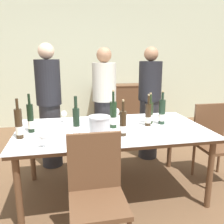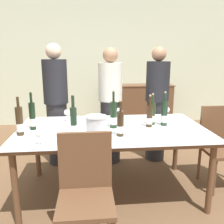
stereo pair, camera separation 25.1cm
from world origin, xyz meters
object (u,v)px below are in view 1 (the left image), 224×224
Objects in this scene: dining_table at (112,134)px; wine_bottle_0 at (150,113)px; wine_glass_1 at (64,114)px; person_guest_right at (149,104)px; wine_bottle_2 at (148,115)px; chair_near_front at (96,188)px; ice_bucket at (99,127)px; person_guest_left at (104,107)px; wine_bottle_5 at (162,112)px; wine_glass_2 at (162,109)px; wine_glass_0 at (43,137)px; wine_bottle_1 at (19,125)px; wine_glass_3 at (116,112)px; person_host at (49,107)px; wine_bottle_4 at (123,124)px; sideboard_cabinet at (126,104)px; chair_right_end at (213,138)px; wine_bottle_6 at (31,119)px; wine_bottle_3 at (76,124)px; wine_bottle_7 at (113,115)px.

wine_bottle_0 is at bearing 11.84° from dining_table.
person_guest_right is (1.24, 0.54, -0.04)m from wine_glass_1.
wine_bottle_2 is 1.11m from chair_near_front.
person_guest_left is (0.23, 1.11, -0.06)m from ice_bucket.
wine_glass_2 is (0.14, 0.32, -0.04)m from wine_bottle_5.
wine_bottle_5 reaches higher than wine_glass_0.
wine_glass_1 is at bearing 167.31° from wine_bottle_0.
wine_bottle_1 is at bearing 129.01° from wine_glass_0.
wine_glass_2 is 0.95× the size of wine_glass_3.
wine_bottle_0 is 0.22× the size of person_guest_right.
person_host is at bearing 146.89° from wine_glass_3.
person_host is (-0.75, 1.11, -0.03)m from wine_bottle_4.
person_guest_left is (-0.06, 0.51, -0.04)m from wine_glass_3.
wine_glass_0 is (-1.55, -3.10, 0.41)m from sideboard_cabinet.
chair_right_end reaches higher than dining_table.
wine_bottle_4 is at bearing -95.60° from wine_glass_3.
wine_bottle_6 is 0.43m from wine_glass_1.
ice_bucket reaches higher than wine_glass_3.
person_host is (0.22, 0.99, -0.05)m from wine_bottle_1.
wine_bottle_1 is at bearing -148.95° from person_guest_right.
wine_bottle_1 reaches higher than dining_table.
ice_bucket is at bearing -153.09° from wine_bottle_2.
wine_bottle_3 reaches higher than ice_bucket.
wine_glass_1 reaches higher than dining_table.
ice_bucket is at bearing -115.59° from wine_glass_3.
wine_bottle_4 is at bearing -149.83° from wine_bottle_5.
person_guest_left is (-0.81, -1.84, 0.37)m from sideboard_cabinet.
ice_bucket reaches higher than chair_near_front.
wine_bottle_7 is at bearing -49.33° from person_host.
person_host reaches higher than wine_bottle_5.
wine_bottle_0 is 0.92m from wine_bottle_3.
person_guest_right is at bearing 44.47° from wine_bottle_3.
sideboard_cabinet is 3.53× the size of wine_bottle_7.
person_guest_left reaches higher than wine_glass_0.
wine_bottle_3 is at bearing -112.49° from person_guest_left.
wine_bottle_6 is at bearing -162.94° from wine_glass_3.
wine_bottle_0 is at bearing 40.89° from wine_bottle_4.
wine_bottle_2 is at bearing 37.46° from wine_bottle_4.
wine_bottle_6 is at bearing 108.53° from wine_glass_0.
wine_bottle_2 is 0.90m from person_guest_right.
wine_glass_1 is 0.09× the size of person_guest_right.
wine_bottle_0 is 0.90× the size of wine_bottle_6.
wine_bottle_7 reaches higher than wine_glass_1.
wine_bottle_7 is 1.10m from person_guest_right.
wine_bottle_4 is at bearing -105.53° from sideboard_cabinet.
wine_bottle_2 is at bearing 18.20° from wine_bottle_3.
person_guest_left is at bearing 42.69° from wine_glass_1.
sideboard_cabinet is at bearing 74.47° from wine_bottle_4.
sideboard_cabinet is at bearing 49.29° from person_host.
wine_glass_2 is 0.08× the size of person_host.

